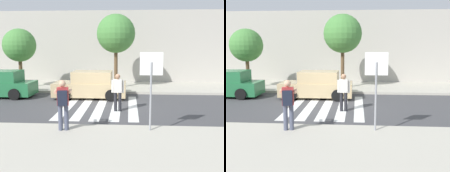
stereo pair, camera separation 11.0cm
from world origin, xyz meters
TOP-DOWN VIEW (x-y plane):
  - ground_plane at (0.00, 0.00)m, footprint 120.00×120.00m
  - sidewalk_near at (0.00, -6.20)m, footprint 60.00×6.00m
  - sidewalk_far at (0.00, 6.00)m, footprint 60.00×4.80m
  - building_facade_far at (0.00, 10.40)m, footprint 56.00×4.00m
  - crosswalk_stripe_0 at (-1.60, 0.20)m, footprint 0.44×5.20m
  - crosswalk_stripe_1 at (-0.80, 0.20)m, footprint 0.44×5.20m
  - crosswalk_stripe_2 at (0.00, 0.20)m, footprint 0.44×5.20m
  - crosswalk_stripe_3 at (0.80, 0.20)m, footprint 0.44×5.20m
  - crosswalk_stripe_4 at (1.60, 0.20)m, footprint 0.44×5.20m
  - stop_sign at (2.13, -3.72)m, footprint 0.76×0.08m
  - photographer_with_backpack at (-0.81, -3.93)m, footprint 0.68×0.91m
  - pedestrian_crossing at (0.89, -0.65)m, footprint 0.58×0.24m
  - parked_car_green at (-6.16, 2.30)m, footprint 4.10×1.92m
  - parked_car_tan at (-0.79, 2.30)m, footprint 4.10×1.92m
  - street_tree_west at (-5.90, 4.78)m, footprint 2.19×2.19m
  - street_tree_center at (0.51, 5.12)m, footprint 2.54×2.54m

SIDE VIEW (x-z plane):
  - ground_plane at x=0.00m, z-range 0.00..0.00m
  - crosswalk_stripe_0 at x=-1.60m, z-range 0.00..0.01m
  - crosswalk_stripe_1 at x=-0.80m, z-range 0.00..0.01m
  - crosswalk_stripe_2 at x=0.00m, z-range 0.00..0.01m
  - crosswalk_stripe_3 at x=0.80m, z-range 0.00..0.01m
  - crosswalk_stripe_4 at x=1.60m, z-range 0.00..0.01m
  - sidewalk_near at x=0.00m, z-range 0.00..0.14m
  - sidewalk_far at x=0.00m, z-range 0.00..0.14m
  - parked_car_green at x=-6.16m, z-range -0.05..1.50m
  - parked_car_tan at x=-0.79m, z-range -0.05..1.50m
  - pedestrian_crossing at x=0.89m, z-range 0.11..1.84m
  - photographer_with_backpack at x=-0.81m, z-range 0.31..2.03m
  - stop_sign at x=2.13m, z-range 0.75..3.39m
  - building_facade_far at x=0.00m, z-range 0.00..5.68m
  - street_tree_west at x=-5.90m, z-range 1.00..4.97m
  - street_tree_center at x=0.51m, z-range 1.29..6.19m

